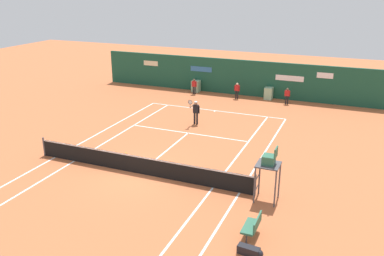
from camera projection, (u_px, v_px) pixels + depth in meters
ground_plane at (144, 169)px, 21.12m from camera, size 80.00×80.00×0.01m
tennis_net at (138, 164)px, 20.45m from camera, size 12.10×0.10×1.07m
sponsor_back_wall at (236, 78)px, 34.91m from camera, size 25.00×1.02×3.03m
umpire_chair at (269, 164)px, 17.50m from camera, size 1.00×1.00×2.56m
player_bench at (253, 225)px, 15.30m from camera, size 0.54×1.13×0.88m
equipment_bag at (251, 251)px, 14.36m from camera, size 0.95×0.37×0.32m
player_on_baseline at (196, 111)px, 27.53m from camera, size 0.60×0.70×1.84m
ball_kid_centre_post at (287, 95)px, 32.27m from camera, size 0.44×0.18×1.31m
ball_kid_left_post at (237, 90)px, 33.75m from camera, size 0.45×0.21×1.36m
ball_kid_right_post at (194, 85)px, 35.14m from camera, size 0.45×0.20×1.35m
tennis_ball_mid_court at (195, 118)px, 29.02m from camera, size 0.07×0.07×0.07m
tennis_ball_by_sideline at (126, 153)px, 23.06m from camera, size 0.07×0.07×0.07m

